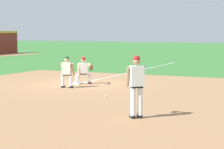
% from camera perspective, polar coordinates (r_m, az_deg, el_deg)
% --- Properties ---
extents(ground_plane, '(160.00, 160.00, 0.00)m').
position_cam_1_polar(ground_plane, '(21.25, -4.56, -1.28)').
color(ground_plane, '#336B2D').
extents(infield_dirt_patch, '(18.00, 18.00, 0.01)m').
position_cam_1_polar(infield_dirt_patch, '(17.06, -1.62, -2.96)').
color(infield_dirt_patch, '#936B47').
rests_on(infield_dirt_patch, ground).
extents(foul_line_stripe, '(16.13, 0.10, 0.00)m').
position_cam_1_polar(foul_line_stripe, '(28.50, 3.46, 0.52)').
color(foul_line_stripe, white).
rests_on(foul_line_stripe, ground).
extents(first_base_bag, '(0.38, 0.38, 0.09)m').
position_cam_1_polar(first_base_bag, '(21.24, -4.57, -1.16)').
color(first_base_bag, white).
rests_on(first_base_bag, ground).
extents(baseball, '(0.07, 0.07, 0.07)m').
position_cam_1_polar(baseball, '(17.00, -0.90, -2.87)').
color(baseball, white).
rests_on(baseball, ground).
extents(pitcher, '(0.85, 0.56, 1.86)m').
position_cam_1_polar(pitcher, '(12.85, 3.25, -1.07)').
color(pitcher, black).
rests_on(pitcher, ground).
extents(first_baseman, '(0.77, 1.07, 1.34)m').
position_cam_1_polar(first_baseman, '(21.19, -3.68, 0.70)').
color(first_baseman, black).
rests_on(first_baseman, ground).
extents(baserunner, '(0.51, 0.64, 1.46)m').
position_cam_1_polar(baserunner, '(19.86, -5.91, 0.52)').
color(baserunner, black).
rests_on(baserunner, ground).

